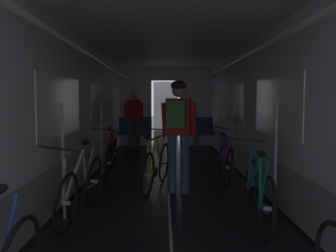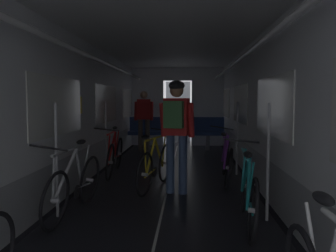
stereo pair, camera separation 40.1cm
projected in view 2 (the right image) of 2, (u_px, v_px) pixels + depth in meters
train_car_shell at (168, 84)px, 5.61m from camera, size 3.14×12.34×2.57m
bench_seat_far_left at (145, 130)px, 10.20m from camera, size 0.98×0.51×0.95m
bench_seat_far_right at (208, 130)px, 10.10m from camera, size 0.98×0.51×0.95m
bicycle_red at (115, 155)px, 6.71m from camera, size 0.44×1.69×0.95m
bicycle_teal at (248, 193)px, 3.98m from camera, size 0.44×1.69×0.95m
bicycle_silver at (74, 185)px, 4.33m from camera, size 0.47×1.69×0.95m
bicycle_purple at (227, 160)px, 6.17m from camera, size 0.44×1.70×0.96m
person_cyclist_aisle at (176, 124)px, 5.31m from camera, size 0.56×0.45×1.73m
bicycle_yellow_in_aisle at (156, 165)px, 5.64m from camera, size 0.53×1.66×0.95m
person_standing_near_bench at (144, 117)px, 9.80m from camera, size 0.53×0.23×1.69m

